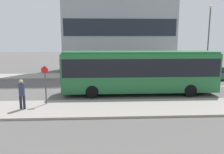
{
  "coord_description": "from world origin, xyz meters",
  "views": [
    {
      "loc": [
        2.61,
        -19.4,
        4.29
      ],
      "look_at": [
        3.52,
        -2.09,
        1.33
      ],
      "focal_mm": 35.0,
      "sensor_mm": 36.0,
      "label": 1
    }
  ],
  "objects_px": {
    "city_bus": "(139,70)",
    "bus_stop_sign": "(45,82)",
    "street_lamp": "(209,34)",
    "parked_car_0": "(211,74)",
    "pedestrian_near_stop": "(22,92)"
  },
  "relations": [
    {
      "from": "pedestrian_near_stop",
      "to": "bus_stop_sign",
      "type": "xyz_separation_m",
      "value": [
        1.17,
        1.02,
        0.44
      ]
    },
    {
      "from": "parked_car_0",
      "to": "bus_stop_sign",
      "type": "relative_size",
      "value": 1.78
    },
    {
      "from": "pedestrian_near_stop",
      "to": "bus_stop_sign",
      "type": "relative_size",
      "value": 0.72
    },
    {
      "from": "bus_stop_sign",
      "to": "street_lamp",
      "type": "xyz_separation_m",
      "value": [
        15.91,
        10.6,
        3.29
      ]
    },
    {
      "from": "parked_car_0",
      "to": "bus_stop_sign",
      "type": "bearing_deg",
      "value": -150.53
    },
    {
      "from": "city_bus",
      "to": "parked_car_0",
      "type": "xyz_separation_m",
      "value": [
        8.97,
        5.86,
        -1.3
      ]
    },
    {
      "from": "city_bus",
      "to": "street_lamp",
      "type": "relative_size",
      "value": 1.51
    },
    {
      "from": "city_bus",
      "to": "pedestrian_near_stop",
      "type": "distance_m",
      "value": 8.8
    },
    {
      "from": "parked_car_0",
      "to": "street_lamp",
      "type": "height_order",
      "value": "street_lamp"
    },
    {
      "from": "city_bus",
      "to": "street_lamp",
      "type": "bearing_deg",
      "value": 38.33
    },
    {
      "from": "city_bus",
      "to": "bus_stop_sign",
      "type": "distance_m",
      "value": 7.28
    },
    {
      "from": "city_bus",
      "to": "bus_stop_sign",
      "type": "xyz_separation_m",
      "value": [
        -6.64,
        -2.96,
        -0.35
      ]
    },
    {
      "from": "bus_stop_sign",
      "to": "street_lamp",
      "type": "distance_m",
      "value": 19.39
    },
    {
      "from": "city_bus",
      "to": "street_lamp",
      "type": "height_order",
      "value": "street_lamp"
    },
    {
      "from": "pedestrian_near_stop",
      "to": "street_lamp",
      "type": "relative_size",
      "value": 0.23
    }
  ]
}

